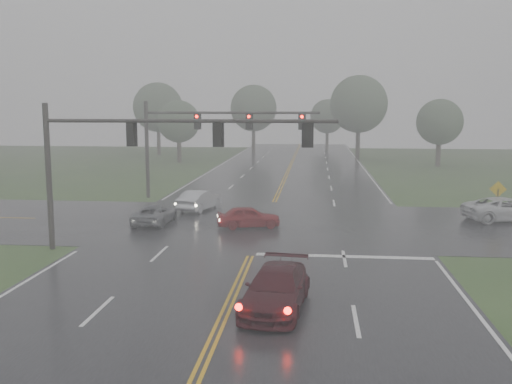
# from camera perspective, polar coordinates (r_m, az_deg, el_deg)

# --- Properties ---
(main_road) EXTENTS (18.00, 160.00, 0.02)m
(main_road) POSITION_cam_1_polar(r_m,az_deg,el_deg) (33.50, 0.60, -3.85)
(main_road) COLOR black
(main_road) RESTS_ON ground
(cross_street) EXTENTS (120.00, 14.00, 0.02)m
(cross_street) POSITION_cam_1_polar(r_m,az_deg,el_deg) (35.44, 0.90, -3.16)
(cross_street) COLOR black
(cross_street) RESTS_ON ground
(stop_bar) EXTENTS (8.50, 0.50, 0.01)m
(stop_bar) POSITION_cam_1_polar(r_m,az_deg,el_deg) (27.95, 8.78, -6.44)
(stop_bar) COLOR white
(stop_bar) RESTS_ON ground
(sedan_maroon) EXTENTS (2.56, 5.20, 1.45)m
(sedan_maroon) POSITION_cam_1_polar(r_m,az_deg,el_deg) (20.80, 2.01, -11.60)
(sedan_maroon) COLOR #35090F
(sedan_maroon) RESTS_ON ground
(sedan_red) EXTENTS (4.04, 2.39, 1.29)m
(sedan_red) POSITION_cam_1_polar(r_m,az_deg,el_deg) (34.23, -0.75, -3.58)
(sedan_red) COLOR maroon
(sedan_red) RESTS_ON ground
(sedan_silver) EXTENTS (2.63, 4.55, 1.42)m
(sedan_silver) POSITION_cam_1_polar(r_m,az_deg,el_deg) (40.15, -5.62, -1.83)
(sedan_silver) COLOR #B5B8BE
(sedan_silver) RESTS_ON ground
(car_grey) EXTENTS (2.11, 4.31, 1.18)m
(car_grey) POSITION_cam_1_polar(r_m,az_deg,el_deg) (35.90, -10.06, -3.15)
(car_grey) COLOR slate
(car_grey) RESTS_ON ground
(pickup_white) EXTENTS (5.75, 3.64, 1.48)m
(pickup_white) POSITION_cam_1_polar(r_m,az_deg,el_deg) (39.54, 23.66, -2.66)
(pickup_white) COLOR silver
(pickup_white) RESTS_ON ground
(signal_gantry_near) EXTENTS (14.45, 0.32, 7.36)m
(signal_gantry_near) POSITION_cam_1_polar(r_m,az_deg,el_deg) (28.50, -11.95, 4.39)
(signal_gantry_near) COLOR black
(signal_gantry_near) RESTS_ON ground
(signal_gantry_far) EXTENTS (13.70, 0.39, 7.64)m
(signal_gantry_far) POSITION_cam_1_polar(r_m,az_deg,el_deg) (44.84, -5.68, 6.15)
(signal_gantry_far) COLOR black
(signal_gantry_far) RESTS_ON ground
(sign_diamond_east) EXTENTS (1.02, 0.30, 2.50)m
(sign_diamond_east) POSITION_cam_1_polar(r_m,az_deg,el_deg) (39.49, 23.03, -0.16)
(sign_diamond_east) COLOR black
(sign_diamond_east) RESTS_ON ground
(tree_nw_a) EXTENTS (5.52, 5.52, 8.11)m
(tree_nw_a) POSITION_cam_1_polar(r_m,az_deg,el_deg) (75.56, -7.74, 6.99)
(tree_nw_a) COLOR #322921
(tree_nw_a) RESTS_ON ground
(tree_ne_a) EXTENTS (7.86, 7.86, 11.55)m
(tree_ne_a) POSITION_cam_1_polar(r_m,az_deg,el_deg) (80.03, 10.24, 8.64)
(tree_ne_a) COLOR #322921
(tree_ne_a) RESTS_ON ground
(tree_n_mid) EXTENTS (7.29, 7.29, 10.71)m
(tree_n_mid) POSITION_cam_1_polar(r_m,az_deg,el_deg) (90.45, -0.25, 8.38)
(tree_n_mid) COLOR #322921
(tree_n_mid) RESTS_ON ground
(tree_e_near) EXTENTS (5.59, 5.59, 8.21)m
(tree_e_near) POSITION_cam_1_polar(r_m,az_deg,el_deg) (73.35, 17.89, 6.67)
(tree_e_near) COLOR #322921
(tree_e_near) RESTS_ON ground
(tree_nw_b) EXTENTS (7.42, 7.42, 10.90)m
(tree_nw_b) POSITION_cam_1_polar(r_m,az_deg,el_deg) (87.86, -9.79, 8.34)
(tree_nw_b) COLOR #322921
(tree_nw_b) RESTS_ON ground
(tree_n_far) EXTENTS (5.85, 5.85, 8.59)m
(tree_n_far) POSITION_cam_1_polar(r_m,az_deg,el_deg) (99.04, 7.16, 7.51)
(tree_n_far) COLOR #322921
(tree_n_far) RESTS_ON ground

